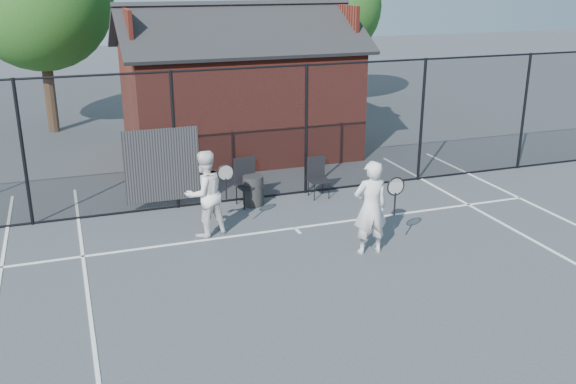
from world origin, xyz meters
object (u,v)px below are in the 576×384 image
object	(u,v)px
player_front	(371,207)
player_back	(205,194)
chair_left	(319,178)
chair_right	(249,183)
waste_bin	(253,191)
clubhouse	(238,97)

from	to	relation	value
player_front	player_back	bearing A→B (deg)	145.25
player_back	chair_left	xyz separation A→B (m)	(2.92, 1.33, -0.40)
chair_left	chair_right	distance (m)	1.66
player_back	waste_bin	size ratio (longest dim) A/B	2.54
clubhouse	chair_right	distance (m)	4.64
player_back	chair_left	size ratio (longest dim) A/B	1.88
clubhouse	waste_bin	bearing A→B (deg)	-101.52
player_back	chair_right	distance (m)	1.86
waste_bin	chair_right	bearing A→B (deg)	180.00
waste_bin	player_front	bearing A→B (deg)	-67.96
player_front	waste_bin	size ratio (longest dim) A/B	2.62
clubhouse	player_front	distance (m)	7.60
chair_right	clubhouse	bearing A→B (deg)	68.43
player_front	waste_bin	xyz separation A→B (m)	(-1.28, 3.16, -0.55)
chair_right	waste_bin	world-z (taller)	chair_right
waste_bin	player_back	bearing A→B (deg)	-135.69
chair_left	waste_bin	world-z (taller)	chair_left
player_back	chair_left	world-z (taller)	player_back
player_front	chair_left	size ratio (longest dim) A/B	1.94
clubhouse	player_front	size ratio (longest dim) A/B	3.70
player_front	waste_bin	distance (m)	3.45
player_front	player_back	xyz separation A→B (m)	(-2.64, 1.83, -0.03)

